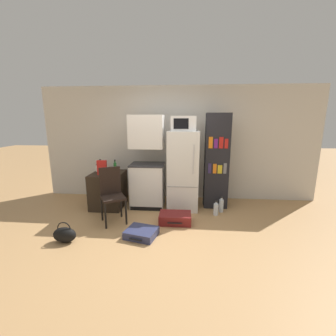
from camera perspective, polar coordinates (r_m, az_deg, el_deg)
ground_plane at (r=3.82m, az=-2.11°, el=-17.15°), size 24.00×24.00×0.00m
wall_back at (r=5.33m, az=2.51°, el=6.21°), size 6.40×0.10×2.62m
side_table at (r=5.06m, az=-14.87°, el=-5.35°), size 0.65×0.74×0.75m
kitchen_hutch at (r=4.79m, az=-5.26°, el=0.61°), size 0.71×0.56×1.96m
refrigerator at (r=4.71m, az=3.80°, el=-0.64°), size 0.63×0.64×1.64m
microwave at (r=4.59m, az=3.97°, el=11.22°), size 0.49×0.39×0.29m
bookshelf at (r=4.85m, az=12.22°, el=1.65°), size 0.49×0.35×2.00m
bottle_milk_white at (r=5.14m, az=-17.58°, el=-0.11°), size 0.07×0.07×0.16m
bottle_wine_dark at (r=4.95m, az=-16.75°, el=0.19°), size 0.06×0.06×0.30m
bottle_green_tall at (r=4.70m, az=-13.26°, el=-0.16°), size 0.06×0.06×0.32m
bowl at (r=5.07m, az=-14.58°, el=-0.61°), size 0.17×0.17×0.05m
cereal_box at (r=4.79m, az=-16.42°, el=0.09°), size 0.19×0.07×0.30m
chair at (r=4.28m, az=-14.14°, el=-5.51°), size 0.55×0.55×1.01m
suitcase_large_flat at (r=3.83m, az=-6.78°, el=-16.07°), size 0.56×0.51×0.13m
suitcase_small_flat at (r=4.24m, az=1.83°, el=-12.59°), size 0.59×0.41×0.18m
handbag at (r=3.97m, az=-24.78°, el=-15.10°), size 0.36×0.20×0.33m
water_bottle_front at (r=4.63m, az=12.07°, el=-10.15°), size 0.10×0.10×0.30m
water_bottle_middle at (r=4.80m, az=13.37°, el=-9.22°), size 0.09×0.09×0.33m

